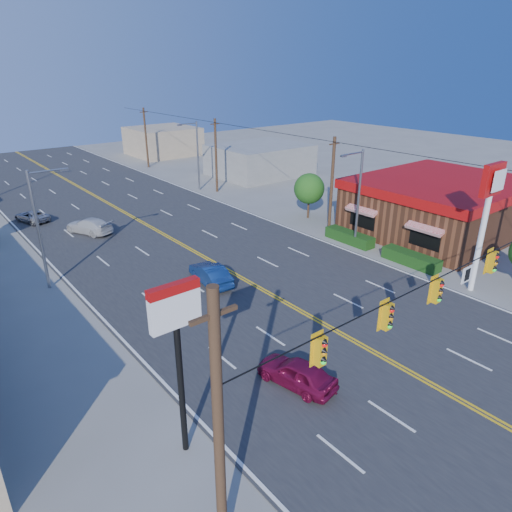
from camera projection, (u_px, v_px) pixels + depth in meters
ground at (433, 386)px, 21.40m from camera, size 160.00×160.00×0.00m
road at (203, 257)px, 35.79m from camera, size 20.00×120.00×0.06m
signal_span at (449, 295)px, 19.44m from camera, size 24.32×0.34×9.00m
kfc at (440, 205)px, 40.58m from camera, size 16.30×12.40×4.70m
kfc_pylon at (488, 203)px, 28.28m from camera, size 2.20×0.36×8.50m
pizza_hut_sign at (177, 336)px, 15.94m from camera, size 1.90×0.30×6.85m
streetlight_se at (357, 194)px, 35.95m from camera, size 2.55×0.25×8.00m
streetlight_ne at (196, 152)px, 53.23m from camera, size 2.55×0.25×8.00m
streetlight_sw at (41, 224)px, 29.28m from camera, size 2.55×0.25×8.00m
utility_pole_near at (332, 186)px, 39.76m from camera, size 0.28×0.28×8.40m
utility_pole_mid at (216, 156)px, 52.72m from camera, size 0.28×0.28×8.40m
utility_pole_far at (146, 138)px, 65.69m from camera, size 0.28×0.28×8.40m
tree_kfc_rear at (309, 189)px, 43.88m from camera, size 2.94×2.94×4.41m
bld_east_mid at (260, 160)px, 62.10m from camera, size 12.00×10.00×4.00m
bld_east_far at (163, 141)px, 76.14m from camera, size 10.00×10.00×4.40m
car_magenta at (297, 374)px, 21.21m from camera, size 2.35×4.15×1.33m
car_blue at (211, 275)px, 31.15m from camera, size 2.01×4.37×1.39m
car_white at (89, 226)px, 40.56m from camera, size 3.56×5.02×1.35m
car_silver at (32, 217)px, 43.56m from camera, size 2.90×4.24×1.08m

